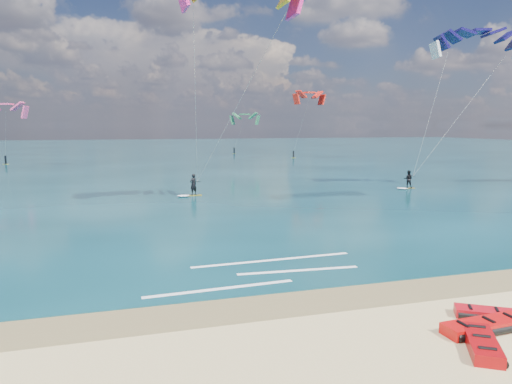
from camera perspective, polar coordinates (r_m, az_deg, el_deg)
ground at (r=52.30m, az=-10.95°, el=1.21°), size 320.00×320.00×0.00m
wet_sand_strip at (r=16.59m, az=0.20°, el=-14.13°), size 320.00×2.40×0.01m
sea at (r=116.00m, az=-13.61°, el=4.96°), size 320.00×200.00×0.04m
packed_kite_left at (r=16.43m, az=26.65°, el=-15.30°), size 3.10×1.29×0.41m
packed_kite_mid at (r=17.53m, az=27.46°, el=-13.86°), size 2.66×2.16×0.36m
packed_kite_right at (r=15.19m, az=26.35°, el=-17.26°), size 2.20×2.62×0.41m
kitesurfer_main at (r=37.19m, az=-5.10°, el=13.00°), size 10.05×10.05×18.40m
kitesurfer_far at (r=48.93m, az=22.77°, el=10.88°), size 12.82×5.15×16.91m
shoreline_foam at (r=20.21m, az=1.20°, el=-9.83°), size 10.04×3.64×0.01m
distant_kites at (r=90.61m, az=-15.16°, el=7.65°), size 67.79×28.62×13.77m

